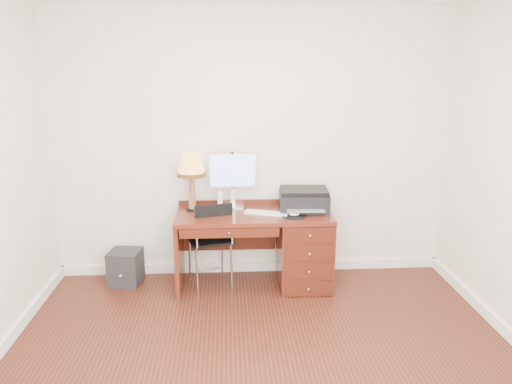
{
  "coord_description": "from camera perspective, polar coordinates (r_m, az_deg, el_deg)",
  "views": [
    {
      "loc": [
        -0.25,
        -3.22,
        2.16
      ],
      "look_at": [
        0.01,
        1.2,
        1.01
      ],
      "focal_mm": 35.0,
      "sensor_mm": 36.0,
      "label": 1
    }
  ],
  "objects": [
    {
      "name": "pen_cup",
      "position": [
        5.06,
        4.61,
        -1.14
      ],
      "size": [
        0.08,
        0.08,
        0.1
      ],
      "primitive_type": "cylinder",
      "color": "black",
      "rests_on": "desk"
    },
    {
      "name": "printer",
      "position": [
        4.94,
        5.48,
        -0.85
      ],
      "size": [
        0.5,
        0.4,
        0.21
      ],
      "rotation": [
        0.0,
        0.0,
        -0.06
      ],
      "color": "black",
      "rests_on": "desk"
    },
    {
      "name": "phone",
      "position": [
        4.95,
        -4.09,
        -1.4
      ],
      "size": [
        0.11,
        0.11,
        0.18
      ],
      "rotation": [
        0.0,
        0.0,
        -0.3
      ],
      "color": "white",
      "rests_on": "desk"
    },
    {
      "name": "keyboard",
      "position": [
        4.81,
        1.21,
        -2.41
      ],
      "size": [
        0.44,
        0.25,
        0.02
      ],
      "primitive_type": "cube",
      "rotation": [
        0.0,
        0.0,
        -0.32
      ],
      "color": "white",
      "rests_on": "desk"
    },
    {
      "name": "leg_lamp",
      "position": [
        4.87,
        -7.42,
        2.73
      ],
      "size": [
        0.28,
        0.28,
        0.58
      ],
      "color": "black",
      "rests_on": "desk"
    },
    {
      "name": "desk",
      "position": [
        4.98,
        3.46,
        -6.05
      ],
      "size": [
        1.5,
        0.67,
        0.75
      ],
      "color": "#602214",
      "rests_on": "ground"
    },
    {
      "name": "monitor",
      "position": [
        4.98,
        -2.69,
        2.1
      ],
      "size": [
        0.47,
        0.16,
        0.54
      ],
      "rotation": [
        0.0,
        0.0,
        0.03
      ],
      "color": "silver",
      "rests_on": "desk"
    },
    {
      "name": "room_shell",
      "position": [
        4.4,
        0.31,
        -14.12
      ],
      "size": [
        4.0,
        4.0,
        4.0
      ],
      "color": "silver",
      "rests_on": "ground"
    },
    {
      "name": "chair",
      "position": [
        4.94,
        -5.36,
        -4.87
      ],
      "size": [
        0.5,
        0.5,
        0.87
      ],
      "rotation": [
        0.0,
        0.0,
        0.27
      ],
      "color": "black",
      "rests_on": "ground"
    },
    {
      "name": "equipment_box",
      "position": [
        5.22,
        -14.67,
        -8.32
      ],
      "size": [
        0.34,
        0.34,
        0.35
      ],
      "primitive_type": "cube",
      "rotation": [
        0.0,
        0.0,
        -0.14
      ],
      "color": "black",
      "rests_on": "ground"
    },
    {
      "name": "mouse_pad",
      "position": [
        4.74,
        4.37,
        -2.65
      ],
      "size": [
        0.23,
        0.23,
        0.05
      ],
      "color": "black",
      "rests_on": "desk"
    },
    {
      "name": "ground",
      "position": [
        3.89,
        0.94,
        -19.22
      ],
      "size": [
        4.0,
        4.0,
        0.0
      ],
      "primitive_type": "plane",
      "color": "#37160C",
      "rests_on": "ground"
    }
  ]
}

